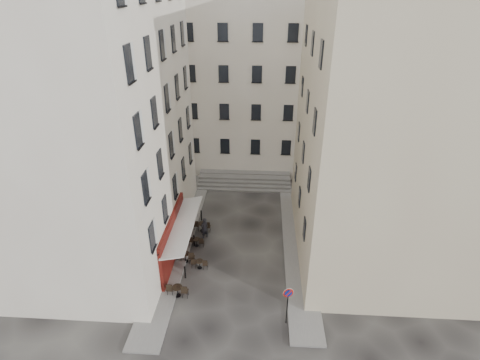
# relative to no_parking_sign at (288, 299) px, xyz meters

# --- Properties ---
(ground) EXTENTS (90.00, 90.00, 0.00)m
(ground) POSITION_rel_no_parking_sign_xyz_m (-3.36, 4.39, -1.87)
(ground) COLOR black
(ground) RESTS_ON ground
(sidewalk_left) EXTENTS (2.00, 22.00, 0.12)m
(sidewalk_left) POSITION_rel_no_parking_sign_xyz_m (-7.86, 8.39, -1.81)
(sidewalk_left) COLOR slate
(sidewalk_left) RESTS_ON ground
(sidewalk_right) EXTENTS (2.00, 18.00, 0.12)m
(sidewalk_right) POSITION_rel_no_parking_sign_xyz_m (1.14, 7.39, -1.81)
(sidewalk_right) COLOR slate
(sidewalk_right) RESTS_ON ground
(building_left) EXTENTS (12.20, 16.20, 20.60)m
(building_left) POSITION_rel_no_parking_sign_xyz_m (-13.86, 7.39, 8.44)
(building_left) COLOR beige
(building_left) RESTS_ON ground
(building_right) EXTENTS (12.20, 14.20, 18.60)m
(building_right) POSITION_rel_no_parking_sign_xyz_m (7.14, 7.89, 7.44)
(building_right) COLOR tan
(building_right) RESTS_ON ground
(building_back) EXTENTS (18.20, 10.20, 18.60)m
(building_back) POSITION_rel_no_parking_sign_xyz_m (-4.36, 23.39, 7.44)
(building_back) COLOR beige
(building_back) RESTS_ON ground
(cafe_storefront) EXTENTS (1.74, 7.30, 3.50)m
(cafe_storefront) POSITION_rel_no_parking_sign_xyz_m (-7.68, 5.39, 0.01)
(cafe_storefront) COLOR #470A0A
(cafe_storefront) RESTS_ON ground
(stone_steps) EXTENTS (9.00, 3.15, 0.80)m
(stone_steps) POSITION_rel_no_parking_sign_xyz_m (-3.36, 16.96, -1.47)
(stone_steps) COLOR #5B5956
(stone_steps) RESTS_ON ground
(bollard_near) EXTENTS (0.12, 0.12, 0.98)m
(bollard_near) POSITION_rel_no_parking_sign_xyz_m (-6.61, 3.39, -1.34)
(bollard_near) COLOR black
(bollard_near) RESTS_ON ground
(bollard_mid) EXTENTS (0.12, 0.12, 0.98)m
(bollard_mid) POSITION_rel_no_parking_sign_xyz_m (-6.61, 6.89, -1.34)
(bollard_mid) COLOR black
(bollard_mid) RESTS_ON ground
(bollard_far) EXTENTS (0.12, 0.12, 0.98)m
(bollard_far) POSITION_rel_no_parking_sign_xyz_m (-6.61, 10.39, -1.34)
(bollard_far) COLOR black
(bollard_far) RESTS_ON ground
(no_parking_sign) EXTENTS (0.59, 0.19, 2.64)m
(no_parking_sign) POSITION_rel_no_parking_sign_xyz_m (0.00, 0.00, 0.00)
(no_parking_sign) COLOR black
(no_parking_sign) RESTS_ON ground
(bistro_table_a) EXTENTS (1.37, 0.64, 0.96)m
(bistro_table_a) POSITION_rel_no_parking_sign_xyz_m (-6.76, 1.73, -1.38)
(bistro_table_a) COLOR black
(bistro_table_a) RESTS_ON ground
(bistro_table_b) EXTENTS (1.16, 0.54, 0.82)m
(bistro_table_b) POSITION_rel_no_parking_sign_xyz_m (-5.80, 4.42, -1.45)
(bistro_table_b) COLOR black
(bistro_table_b) RESTS_ON ground
(bistro_table_c) EXTENTS (1.34, 0.63, 0.94)m
(bistro_table_c) POSITION_rel_no_parking_sign_xyz_m (-6.91, 5.04, -1.39)
(bistro_table_c) COLOR black
(bistro_table_c) RESTS_ON ground
(bistro_table_d) EXTENTS (1.17, 0.55, 0.82)m
(bistro_table_d) POSITION_rel_no_parking_sign_xyz_m (-6.44, 6.89, -1.45)
(bistro_table_d) COLOR black
(bistro_table_d) RESTS_ON ground
(bistro_table_e) EXTENTS (1.34, 0.63, 0.94)m
(bistro_table_e) POSITION_rel_no_parking_sign_xyz_m (-6.30, 8.87, -1.39)
(bistro_table_e) COLOR black
(bistro_table_e) RESTS_ON ground
(pedestrian) EXTENTS (0.77, 0.74, 1.78)m
(pedestrian) POSITION_rel_no_parking_sign_xyz_m (-5.97, 8.01, -0.98)
(pedestrian) COLOR black
(pedestrian) RESTS_ON ground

